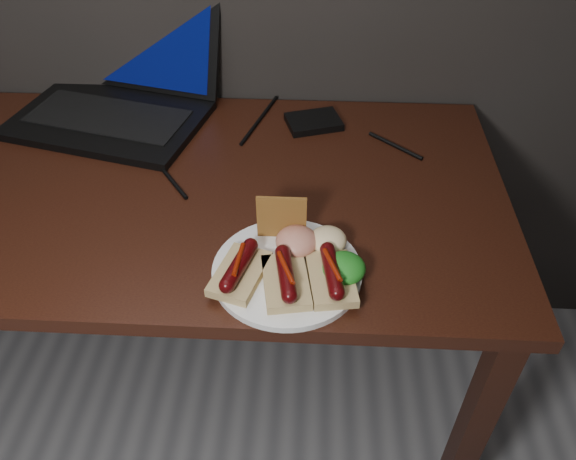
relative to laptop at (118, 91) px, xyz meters
The scene contains 12 objects.
desk 0.34m from the laptop, 64.15° to the right, with size 1.40×0.70×0.75m.
laptop is the anchor object (origin of this frame).
hard_drive 0.46m from the laptop, ahead, with size 0.12×0.09×0.02m, color black.
desk_cables 0.22m from the laptop, 42.47° to the right, with size 1.11×0.40×0.01m.
plate 0.66m from the laptop, 50.72° to the right, with size 0.25×0.25×0.01m, color silver.
bread_sausage_left 0.64m from the laptop, 57.34° to the right, with size 0.10×0.13×0.04m.
bread_sausage_center 0.69m from the laptop, 52.73° to the right, with size 0.09×0.13×0.04m.
bread_sausage_right 0.73m from the laptop, 47.73° to the right, with size 0.09×0.12×0.04m.
crispbread 0.59m from the laptop, 46.88° to the right, with size 0.09×0.01×0.09m, color #AA732E.
salad_greens 0.73m from the laptop, 45.77° to the right, with size 0.07×0.07×0.04m, color #155310.
salsa_mound 0.64m from the laptop, 47.14° to the right, with size 0.07×0.07×0.04m, color #A31018.
coleslaw_mound 0.67m from the laptop, 43.37° to the right, with size 0.06×0.06×0.04m, color white.
Camera 1 is at (0.32, 0.50, 1.43)m, focal length 35.00 mm.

